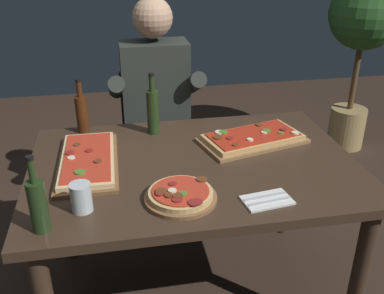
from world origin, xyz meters
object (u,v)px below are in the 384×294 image
(pizza_round_far, at_px, (181,195))
(potted_plant_corner, at_px, (362,33))
(dining_table, at_px, (194,181))
(vinegar_bottle_green, at_px, (38,204))
(pizza_rectangular_left, at_px, (88,160))
(oil_bottle_amber, at_px, (153,110))
(diner_chair, at_px, (156,136))
(seated_diner, at_px, (157,104))
(tumbler_near_camera, at_px, (81,197))
(wine_bottle_dark, at_px, (82,112))
(pizza_rectangular_front, at_px, (253,138))

(pizza_round_far, height_order, potted_plant_corner, potted_plant_corner)
(dining_table, relative_size, vinegar_bottle_green, 5.06)
(dining_table, height_order, pizza_rectangular_left, pizza_rectangular_left)
(oil_bottle_amber, height_order, vinegar_bottle_green, oil_bottle_amber)
(vinegar_bottle_green, bearing_deg, oil_bottle_amber, 57.95)
(diner_chair, bearing_deg, seated_diner, -90.00)
(diner_chair, bearing_deg, tumbler_near_camera, -108.45)
(pizza_round_far, distance_m, tumbler_near_camera, 0.36)
(vinegar_bottle_green, bearing_deg, tumbler_near_camera, 35.90)
(wine_bottle_dark, bearing_deg, tumbler_near_camera, -88.46)
(pizza_round_far, relative_size, diner_chair, 0.31)
(tumbler_near_camera, distance_m, diner_chair, 1.24)
(tumbler_near_camera, height_order, seated_diner, seated_diner)
(dining_table, xyz_separation_m, wine_bottle_dark, (-0.48, 0.42, 0.20))
(oil_bottle_amber, distance_m, diner_chair, 0.64)
(potted_plant_corner, bearing_deg, tumbler_near_camera, -139.91)
(vinegar_bottle_green, bearing_deg, pizza_rectangular_left, 72.49)
(dining_table, height_order, tumbler_near_camera, tumbler_near_camera)
(vinegar_bottle_green, xyz_separation_m, diner_chair, (0.51, 1.23, -0.35))
(wine_bottle_dark, bearing_deg, vinegar_bottle_green, -97.84)
(diner_chair, bearing_deg, wine_bottle_dark, -132.40)
(vinegar_bottle_green, bearing_deg, diner_chair, 67.58)
(vinegar_bottle_green, xyz_separation_m, potted_plant_corner, (2.16, 1.80, 0.11))
(dining_table, bearing_deg, pizza_round_far, -110.44)
(vinegar_bottle_green, xyz_separation_m, seated_diner, (0.51, 1.11, -0.10))
(wine_bottle_dark, bearing_deg, pizza_rectangular_left, -85.24)
(potted_plant_corner, bearing_deg, pizza_round_far, -134.45)
(vinegar_bottle_green, distance_m, tumbler_near_camera, 0.17)
(oil_bottle_amber, xyz_separation_m, potted_plant_corner, (1.71, 1.08, 0.09))
(pizza_round_far, relative_size, vinegar_bottle_green, 0.98)
(pizza_rectangular_left, bearing_deg, seated_diner, 61.17)
(pizza_rectangular_left, bearing_deg, wine_bottle_dark, 94.76)
(pizza_rectangular_left, bearing_deg, diner_chair, 64.98)
(dining_table, distance_m, potted_plant_corner, 2.14)
(pizza_rectangular_front, relative_size, pizza_round_far, 1.97)
(wine_bottle_dark, distance_m, oil_bottle_amber, 0.35)
(pizza_rectangular_left, height_order, vinegar_bottle_green, vinegar_bottle_green)
(potted_plant_corner, bearing_deg, pizza_rectangular_left, -146.01)
(pizza_rectangular_front, bearing_deg, dining_table, -154.20)
(dining_table, height_order, oil_bottle_amber, oil_bottle_amber)
(oil_bottle_amber, relative_size, tumbler_near_camera, 2.83)
(oil_bottle_amber, height_order, potted_plant_corner, potted_plant_corner)
(oil_bottle_amber, xyz_separation_m, diner_chair, (0.06, 0.51, -0.37))
(pizza_round_far, height_order, vinegar_bottle_green, vinegar_bottle_green)
(pizza_rectangular_front, height_order, vinegar_bottle_green, vinegar_bottle_green)
(seated_diner, bearing_deg, dining_table, -83.77)
(pizza_rectangular_left, relative_size, vinegar_bottle_green, 1.92)
(wine_bottle_dark, xyz_separation_m, diner_chair, (0.40, 0.44, -0.36))
(diner_chair, bearing_deg, pizza_rectangular_left, -115.02)
(pizza_rectangular_left, height_order, wine_bottle_dark, wine_bottle_dark)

